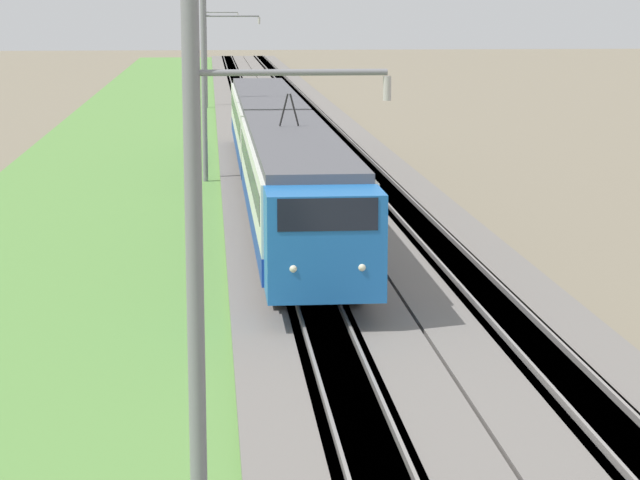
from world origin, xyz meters
TOP-DOWN VIEW (x-y plane):
  - ballast_main at (50.00, 0.00)m, footprint 240.00×4.40m
  - ballast_adjacent at (50.00, -4.49)m, footprint 240.00×4.40m
  - track_main at (50.00, 0.00)m, footprint 240.00×1.57m
  - track_adjacent at (50.00, -4.49)m, footprint 240.00×1.57m
  - grass_verge at (50.00, 6.31)m, footprint 240.00×11.96m
  - passenger_train at (38.71, 0.00)m, footprint 40.56×2.89m
  - catenary_mast_near at (5.84, 2.78)m, footprint 0.22×2.56m
  - catenary_mast_mid at (44.77, 2.78)m, footprint 0.22×2.56m
  - catenary_mast_far at (83.71, 2.78)m, footprint 0.22×2.56m

SIDE VIEW (x-z plane):
  - grass_verge at x=50.00m, z-range 0.00..0.12m
  - ballast_main at x=50.00m, z-range 0.00..0.30m
  - ballast_adjacent at x=50.00m, z-range 0.00..0.30m
  - track_main at x=50.00m, z-range -0.07..0.38m
  - track_adjacent at x=50.00m, z-range -0.07..0.38m
  - passenger_train at x=38.71m, z-range -0.17..4.68m
  - catenary_mast_near at x=5.84m, z-range 0.14..8.01m
  - catenary_mast_far at x=83.71m, z-range 0.14..8.13m
  - catenary_mast_mid at x=44.77m, z-range 0.14..8.28m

